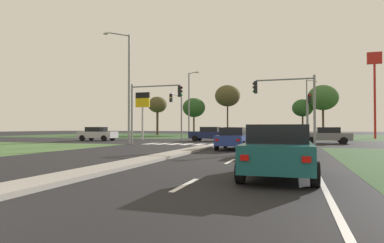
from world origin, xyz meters
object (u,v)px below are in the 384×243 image
(street_lamp_fourth, at_px, (308,105))
(treeline_fifth, at_px, (323,98))
(car_teal_fourth, at_px, (279,151))
(pedestrian_at_median, at_px, (249,130))
(street_lamp_third, at_px, (190,102))
(car_navy_sixth, at_px, (209,134))
(street_lamp_second, at_px, (127,83))
(fastfood_pole_sign, at_px, (375,75))
(treeline_near, at_px, (157,105))
(treeline_second, at_px, (194,108))
(traffic_signal_near_left, at_px, (151,102))
(fuel_price_totem, at_px, (143,105))
(traffic_signal_near_right, at_px, (290,98))
(car_grey_second, at_px, (327,135))
(car_black_near, at_px, (283,140))
(traffic_signal_far_right, at_px, (308,108))
(car_blue_eighth, at_px, (234,138))
(treeline_third, at_px, (228,96))
(treeline_fourth, at_px, (303,108))
(traffic_signal_far_left, at_px, (178,108))
(car_white_seventh, at_px, (242,132))
(car_silver_fifth, at_px, (97,134))
(car_maroon_third, at_px, (231,133))

(street_lamp_fourth, distance_m, treeline_fifth, 8.85)
(car_teal_fourth, distance_m, pedestrian_at_median, 35.21)
(street_lamp_third, bearing_deg, car_navy_sixth, -60.34)
(street_lamp_second, distance_m, fastfood_pole_sign, 33.56)
(treeline_near, relative_size, treeline_second, 1.04)
(traffic_signal_near_left, bearing_deg, fuel_price_totem, 119.75)
(traffic_signal_near_right, height_order, treeline_fifth, treeline_fifth)
(car_grey_second, height_order, pedestrian_at_median, pedestrian_at_median)
(car_black_near, height_order, traffic_signal_far_right, traffic_signal_far_right)
(street_lamp_fourth, bearing_deg, car_black_near, -94.14)
(car_blue_eighth, relative_size, treeline_third, 0.43)
(fuel_price_totem, relative_size, treeline_fourth, 0.85)
(car_black_near, bearing_deg, car_blue_eighth, 135.54)
(treeline_second, bearing_deg, traffic_signal_far_left, -77.20)
(street_lamp_third, distance_m, treeline_fifth, 27.63)
(car_navy_sixth, height_order, traffic_signal_near_left, traffic_signal_near_left)
(traffic_signal_far_left, height_order, street_lamp_second, street_lamp_second)
(traffic_signal_far_right, xyz_separation_m, traffic_signal_near_left, (-13.39, -11.09, 0.10))
(treeline_second, bearing_deg, car_teal_fourth, -70.20)
(car_white_seventh, bearing_deg, treeline_near, -18.47)
(traffic_signal_near_left, height_order, fuel_price_totem, fuel_price_totem)
(car_navy_sixth, relative_size, treeline_third, 0.41)
(car_black_near, xyz_separation_m, traffic_signal_far_left, (-13.14, 19.02, 3.10))
(car_silver_fifth, bearing_deg, treeline_fifth, 140.39)
(car_navy_sixth, bearing_deg, street_lamp_third, 29.66)
(car_grey_second, bearing_deg, fastfood_pole_sign, -24.49)
(fastfood_pole_sign, distance_m, treeline_second, 33.05)
(car_blue_eighth, height_order, treeline_fifth, treeline_fifth)
(car_blue_eighth, height_order, treeline_fourth, treeline_fourth)
(car_blue_eighth, relative_size, street_lamp_third, 0.49)
(car_black_near, height_order, car_silver_fifth, car_black_near)
(car_grey_second, relative_size, car_teal_fourth, 1.00)
(car_silver_fifth, distance_m, car_white_seventh, 26.31)
(traffic_signal_far_left, relative_size, pedestrian_at_median, 3.49)
(street_lamp_fourth, height_order, treeline_fifth, treeline_fifth)
(car_white_seventh, bearing_deg, street_lamp_third, 63.37)
(car_teal_fourth, bearing_deg, traffic_signal_far_right, 86.03)
(car_teal_fourth, xyz_separation_m, pedestrian_at_median, (-5.47, 34.78, 0.34))
(traffic_signal_far_left, height_order, treeline_near, treeline_near)
(car_grey_second, distance_m, car_maroon_third, 16.69)
(traffic_signal_near_left, relative_size, treeline_fourth, 0.78)
(car_silver_fifth, relative_size, traffic_signal_far_right, 0.80)
(pedestrian_at_median, xyz_separation_m, treeline_fourth, (7.36, 19.39, 4.02))
(car_maroon_third, relative_size, fastfood_pole_sign, 0.40)
(traffic_signal_near_right, bearing_deg, car_navy_sixth, 135.58)
(car_grey_second, bearing_deg, car_silver_fifth, 91.63)
(car_silver_fifth, distance_m, car_navy_sixth, 12.64)
(car_blue_eighth, relative_size, treeline_fifth, 0.49)
(car_white_seventh, distance_m, traffic_signal_near_left, 29.17)
(street_lamp_fourth, distance_m, treeline_second, 22.80)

